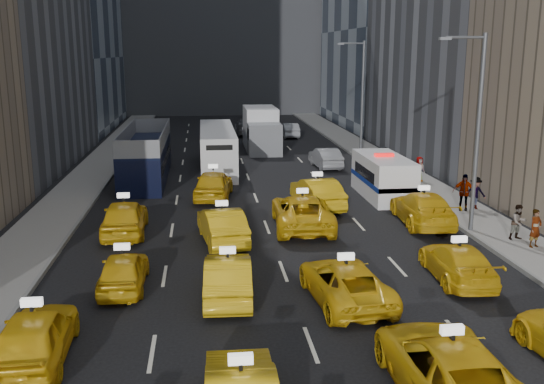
{
  "coord_description": "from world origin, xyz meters",
  "views": [
    {
      "loc": [
        -2.93,
        -13.72,
        8.22
      ],
      "look_at": [
        0.12,
        12.81,
        2.0
      ],
      "focal_mm": 40.0,
      "sensor_mm": 36.0,
      "label": 1
    }
  ],
  "objects_px": {
    "double_decker": "(146,154)",
    "pedestrian_0": "(536,228)",
    "city_bus": "(217,149)",
    "nypd_van": "(383,177)",
    "box_truck": "(261,129)"
  },
  "relations": [
    {
      "from": "nypd_van",
      "to": "double_decker",
      "type": "relative_size",
      "value": 0.52
    },
    {
      "from": "box_truck",
      "to": "pedestrian_0",
      "type": "relative_size",
      "value": 4.87
    },
    {
      "from": "city_bus",
      "to": "nypd_van",
      "type": "bearing_deg",
      "value": -39.1
    },
    {
      "from": "nypd_van",
      "to": "city_bus",
      "type": "bearing_deg",
      "value": 131.37
    },
    {
      "from": "double_decker",
      "to": "city_bus",
      "type": "distance_m",
      "value": 5.6
    },
    {
      "from": "double_decker",
      "to": "pedestrian_0",
      "type": "xyz_separation_m",
      "value": [
        17.52,
        -16.87,
        -0.68
      ]
    },
    {
      "from": "city_bus",
      "to": "pedestrian_0",
      "type": "xyz_separation_m",
      "value": [
        12.81,
        -19.89,
        -0.47
      ]
    },
    {
      "from": "city_bus",
      "to": "box_truck",
      "type": "xyz_separation_m",
      "value": [
        3.95,
        8.09,
        0.31
      ]
    },
    {
      "from": "pedestrian_0",
      "to": "double_decker",
      "type": "bearing_deg",
      "value": 116.38
    },
    {
      "from": "nypd_van",
      "to": "box_truck",
      "type": "height_order",
      "value": "box_truck"
    },
    {
      "from": "double_decker",
      "to": "city_bus",
      "type": "relative_size",
      "value": 1.01
    },
    {
      "from": "double_decker",
      "to": "pedestrian_0",
      "type": "height_order",
      "value": "double_decker"
    },
    {
      "from": "city_bus",
      "to": "pedestrian_0",
      "type": "height_order",
      "value": "city_bus"
    },
    {
      "from": "nypd_van",
      "to": "box_truck",
      "type": "relative_size",
      "value": 0.75
    },
    {
      "from": "double_decker",
      "to": "box_truck",
      "type": "height_order",
      "value": "box_truck"
    }
  ]
}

